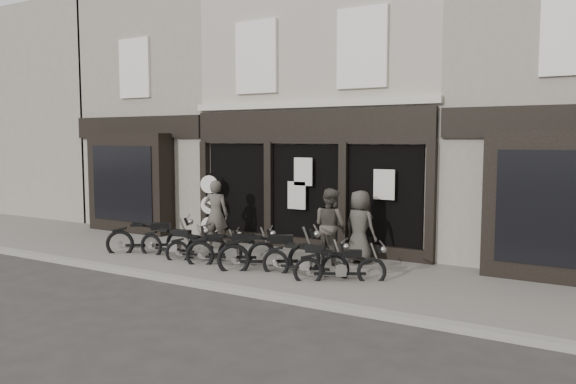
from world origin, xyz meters
The scene contains 17 objects.
ground_plane centered at (0.00, 0.00, 0.00)m, with size 90.00×90.00×0.00m, color #2D2B28.
pavement centered at (0.00, 0.90, 0.06)m, with size 30.00×4.20×0.12m, color #6A645D.
kerb centered at (0.00, -1.25, 0.07)m, with size 30.00×0.25×0.13m, color gray.
central_building centered at (0.00, 5.95, 4.08)m, with size 7.30×6.22×8.34m.
neighbour_left centered at (-6.35, 5.90, 4.04)m, with size 5.60×6.73×8.34m.
filler_left centered at (-14.50, 6.00, 4.10)m, with size 11.00×6.00×8.20m, color gray.
motorcycle_0 centered at (-3.30, 0.45, 0.44)m, with size 1.98×1.60×1.10m.
motorcycle_1 centered at (-2.40, 0.38, 0.40)m, with size 2.09×0.59×1.00m.
motorcycle_2 centered at (-1.46, 0.43, 0.36)m, with size 1.73×1.20×0.92m.
motorcycle_3 centered at (-0.58, 0.36, 0.42)m, with size 2.01×1.29×1.05m.
motorcycle_4 centered at (0.52, 0.34, 0.45)m, with size 2.09×1.57×1.14m.
motorcycle_5 centered at (1.43, 0.38, 0.39)m, with size 2.00×0.69×0.97m.
motorcycle_6 centered at (2.32, 0.31, 0.38)m, with size 1.79×1.23×0.95m.
man_left centered at (-2.13, 1.72, 1.07)m, with size 0.69×0.45×1.89m, color #4E4840.
man_centre centered at (1.33, 1.77, 1.03)m, with size 0.89×0.69×1.82m, color #464038.
man_right centered at (1.94, 2.16, 1.00)m, with size 0.86×0.56×1.77m, color #403B35.
advert_sign_post centered at (-2.91, 2.44, 1.04)m, with size 0.50×0.33×2.14m.
Camera 1 is at (7.35, -10.29, 3.13)m, focal length 35.00 mm.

